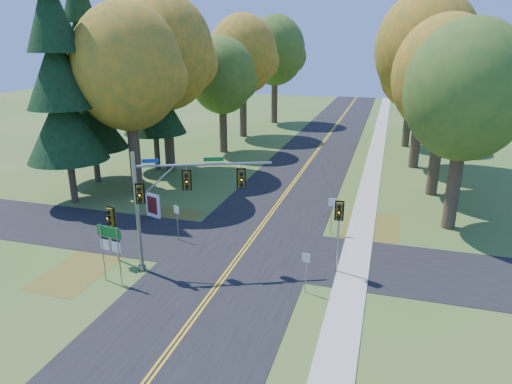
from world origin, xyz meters
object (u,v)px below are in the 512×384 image
(east_signal_pole, at_px, (339,219))
(info_kiosk, at_px, (153,206))
(route_sign_cluster, at_px, (110,243))
(traffic_mast, at_px, (171,195))

(east_signal_pole, height_order, info_kiosk, east_signal_pole)
(east_signal_pole, xyz_separation_m, info_kiosk, (-12.82, 4.46, -2.18))
(east_signal_pole, bearing_deg, route_sign_cluster, -161.56)
(traffic_mast, relative_size, route_sign_cluster, 2.13)
(route_sign_cluster, relative_size, info_kiosk, 1.82)
(traffic_mast, height_order, info_kiosk, traffic_mast)
(east_signal_pole, bearing_deg, info_kiosk, 158.31)
(route_sign_cluster, distance_m, info_kiosk, 8.88)
(route_sign_cluster, height_order, info_kiosk, route_sign_cluster)
(traffic_mast, xyz_separation_m, route_sign_cluster, (-2.30, -2.14, -1.92))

